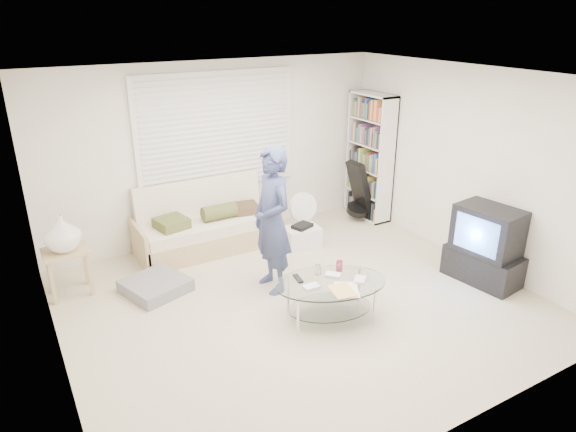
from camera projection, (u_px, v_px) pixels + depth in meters
ground at (300, 302)px, 5.87m from camera, size 5.00×5.00×0.00m
room_shell at (278, 154)px, 5.65m from camera, size 5.02×4.52×2.51m
window_blinds at (218, 131)px, 7.06m from camera, size 2.32×0.08×1.62m
futon_sofa at (207, 227)px, 7.09m from camera, size 1.94×0.78×0.95m
grey_floor_pillow at (156, 286)px, 6.07m from camera, size 0.82×0.82×0.15m
side_table at (63, 237)px, 5.77m from camera, size 0.50×0.40×0.99m
bookshelf at (370, 157)px, 7.98m from camera, size 0.31×0.82×1.96m
guitar_case at (360, 195)px, 8.00m from camera, size 0.40×0.36×0.94m
floor_fan at (302, 212)px, 7.37m from camera, size 0.42×0.28×0.70m
storage_bin at (302, 237)px, 7.19m from camera, size 0.52×0.39×0.34m
tv_unit at (485, 246)px, 6.17m from camera, size 0.58×0.93×0.95m
coffee_table at (331, 289)px, 5.43m from camera, size 1.36×1.08×0.56m
standing_person at (272, 221)px, 5.86m from camera, size 0.42×0.63×1.73m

